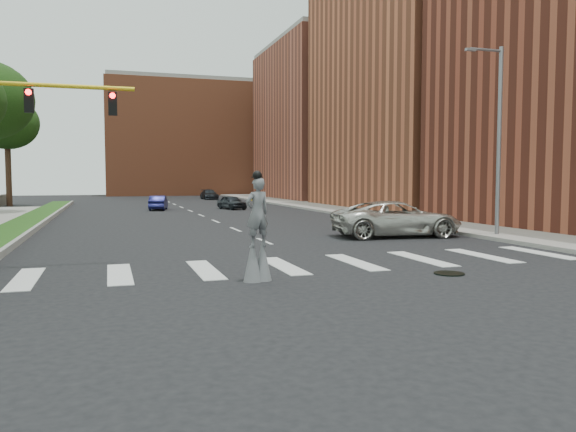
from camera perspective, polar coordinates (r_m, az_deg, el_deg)
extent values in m
plane|color=black|center=(17.95, 4.41, -5.37)|extent=(160.00, 160.00, 0.00)
cube|color=#1B4213|center=(36.81, -25.25, -0.73)|extent=(2.00, 60.00, 0.25)
cube|color=gray|center=(36.68, -23.62, -0.68)|extent=(0.20, 60.00, 0.28)
cube|color=gray|center=(45.72, 7.06, 0.42)|extent=(5.00, 90.00, 0.18)
cylinder|color=black|center=(17.60, 16.05, -5.64)|extent=(0.90, 0.90, 0.04)
cube|color=#AB5635|center=(55.30, 14.13, 13.33)|extent=(16.00, 22.00, 24.00)
cube|color=#A5523D|center=(76.35, 4.41, 9.31)|extent=(16.00, 22.00, 20.00)
cube|color=#AB5635|center=(95.43, -10.22, 7.59)|extent=(26.00, 14.00, 18.00)
cylinder|color=slate|center=(28.59, 20.65, 6.92)|extent=(0.20, 0.20, 9.00)
cylinder|color=slate|center=(28.67, 19.57, 15.61)|extent=(1.80, 0.12, 0.12)
cube|color=slate|center=(28.13, 18.05, 15.77)|extent=(0.50, 0.18, 0.12)
cylinder|color=gold|center=(19.67, -23.09, 12.11)|extent=(5.20, 0.14, 0.14)
cube|color=black|center=(19.67, -24.82, 10.59)|extent=(0.28, 0.18, 0.75)
cylinder|color=#FF0C0C|center=(19.60, -24.88, 11.35)|extent=(0.18, 0.06, 0.18)
cube|color=black|center=(19.53, -17.39, 10.82)|extent=(0.28, 0.18, 0.75)
cylinder|color=#FF0C0C|center=(19.47, -17.40, 11.59)|extent=(0.18, 0.06, 0.18)
cylinder|color=#311E13|center=(15.86, -2.61, -4.86)|extent=(0.07, 0.07, 0.95)
cylinder|color=#311E13|center=(15.70, -3.62, -4.96)|extent=(0.07, 0.07, 0.95)
cone|color=#5E5E63|center=(15.84, -2.61, -4.44)|extent=(0.52, 0.52, 1.19)
cone|color=#5E5E63|center=(15.68, -3.63, -4.53)|extent=(0.52, 0.52, 1.19)
imported|color=#5E5E63|center=(15.62, -3.13, 0.35)|extent=(0.80, 0.63, 1.95)
sphere|color=black|center=(15.59, -3.15, 4.14)|extent=(0.26, 0.26, 0.26)
cylinder|color=black|center=(15.59, -3.15, 3.96)|extent=(0.34, 0.34, 0.02)
cube|color=yellow|center=(15.72, -3.39, 2.32)|extent=(0.22, 0.05, 0.10)
imported|color=beige|center=(27.91, 10.99, -0.28)|extent=(6.54, 3.51, 1.74)
imported|color=black|center=(50.76, -5.75, 1.39)|extent=(2.37, 3.93, 1.25)
imported|color=#15174B|center=(50.76, -13.03, 1.32)|extent=(2.01, 4.01, 1.26)
imported|color=black|center=(73.62, -8.01, 2.19)|extent=(1.92, 4.44, 1.27)
cylinder|color=#311E13|center=(62.01, -26.53, 3.97)|extent=(0.56, 0.56, 6.69)
ellipsoid|color=black|center=(62.23, -26.67, 8.45)|extent=(6.07, 6.07, 5.16)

